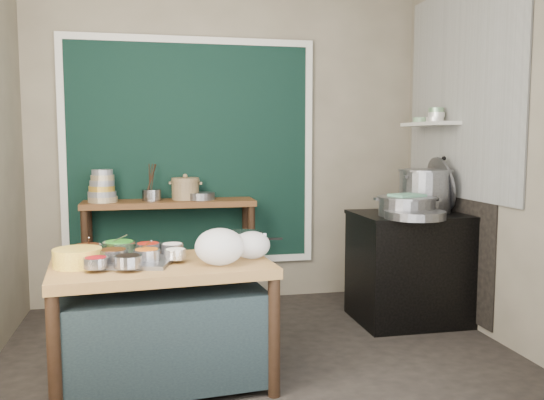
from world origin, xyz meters
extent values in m
cube|color=#2B2521|center=(0.00, 0.00, -0.01)|extent=(3.50, 3.00, 0.02)
cube|color=gray|center=(0.00, 1.51, 1.40)|extent=(3.50, 0.02, 2.80)
cube|color=gray|center=(1.76, 0.00, 1.40)|extent=(0.02, 3.00, 2.80)
cube|color=black|center=(-0.35, 1.47, 1.35)|extent=(2.10, 0.02, 1.90)
cube|color=#B2B2AA|center=(1.74, 0.55, 1.85)|extent=(0.02, 1.70, 1.70)
cube|color=black|center=(1.74, 0.65, 0.70)|extent=(0.01, 1.30, 1.30)
cube|color=beige|center=(1.63, 0.85, 1.60)|extent=(0.22, 0.70, 0.03)
cube|color=brown|center=(-0.65, -0.33, 0.38)|extent=(1.31, 0.84, 0.75)
cube|color=#593519|center=(-0.55, 1.28, 0.47)|extent=(1.45, 0.40, 0.95)
cube|color=black|center=(1.35, 0.55, 0.42)|extent=(0.90, 0.68, 0.85)
cube|color=black|center=(1.35, 0.55, 0.86)|extent=(0.92, 0.69, 0.03)
cube|color=gray|center=(-0.85, -0.30, 0.76)|extent=(0.60, 0.49, 0.02)
cylinder|color=gray|center=(-1.00, -0.49, 0.80)|extent=(0.14, 0.14, 0.06)
cylinder|color=gray|center=(-0.74, -0.35, 0.81)|extent=(0.15, 0.15, 0.06)
cylinder|color=gray|center=(-1.08, -0.15, 0.81)|extent=(0.16, 0.16, 0.07)
cylinder|color=gray|center=(-0.90, -0.13, 0.81)|extent=(0.19, 0.19, 0.08)
cylinder|color=silver|center=(-0.57, -0.34, 0.80)|extent=(0.13, 0.13, 0.06)
cylinder|color=gray|center=(-1.11, -0.34, 0.81)|extent=(0.18, 0.18, 0.07)
cylinder|color=gray|center=(-0.73, -0.15, 0.81)|extent=(0.15, 0.15, 0.06)
cylinder|color=gray|center=(-0.58, -0.17, 0.80)|extent=(0.14, 0.14, 0.06)
cylinder|color=gray|center=(-0.83, -0.51, 0.81)|extent=(0.15, 0.15, 0.06)
cylinder|color=gray|center=(-0.92, -0.33, 0.81)|extent=(0.16, 0.16, 0.07)
cylinder|color=yellow|center=(-1.12, -0.33, 0.80)|extent=(0.30, 0.30, 0.10)
ellipsoid|color=white|center=(-0.33, -0.46, 0.86)|extent=(0.33, 0.30, 0.21)
ellipsoid|color=white|center=(-0.11, -0.32, 0.83)|extent=(0.25, 0.22, 0.17)
cylinder|color=tan|center=(-1.10, 1.25, 0.97)|extent=(0.24, 0.24, 0.05)
cylinder|color=gray|center=(-1.10, 1.25, 1.02)|extent=(0.23, 0.23, 0.05)
cylinder|color=gold|center=(-1.10, 1.25, 1.06)|extent=(0.21, 0.21, 0.05)
cylinder|color=gray|center=(-1.10, 1.25, 1.11)|extent=(0.20, 0.20, 0.05)
cylinder|color=tan|center=(-1.10, 1.25, 1.15)|extent=(0.19, 0.19, 0.05)
cylinder|color=gray|center=(-1.10, 1.25, 1.20)|extent=(0.17, 0.17, 0.05)
cylinder|color=gray|center=(-0.70, 1.28, 1.00)|extent=(0.21, 0.21, 0.10)
cylinder|color=gray|center=(-0.28, 1.28, 0.98)|extent=(0.27, 0.27, 0.06)
cylinder|color=gray|center=(1.64, 0.65, 1.10)|extent=(0.13, 0.46, 0.45)
cube|color=#6AAA8C|center=(1.23, 0.41, 1.04)|extent=(0.28, 0.24, 0.02)
cylinder|color=gray|center=(1.22, 0.24, 0.91)|extent=(0.51, 0.51, 0.06)
cylinder|color=silver|center=(1.63, 0.76, 1.63)|extent=(0.14, 0.14, 0.04)
cylinder|color=silver|center=(1.63, 0.76, 1.67)|extent=(0.14, 0.14, 0.04)
cylinder|color=gray|center=(1.63, 0.76, 1.71)|extent=(0.13, 0.13, 0.04)
cylinder|color=gray|center=(1.63, 1.03, 1.64)|extent=(0.13, 0.13, 0.05)
camera|label=1|loc=(-0.70, -3.69, 1.46)|focal=38.00mm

